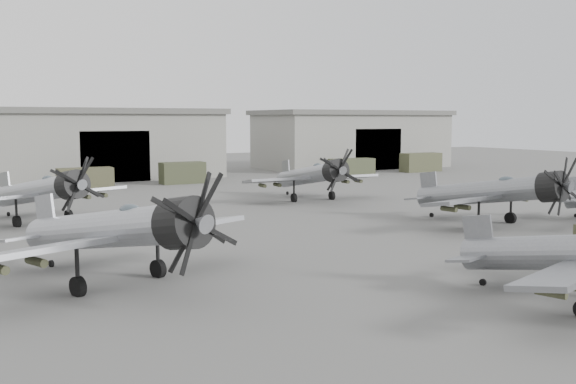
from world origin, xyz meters
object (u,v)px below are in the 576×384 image
aircraft_mid_1 (121,230)px  aircraft_far_0 (43,191)px  aircraft_mid_2 (498,192)px  aircraft_far_1 (314,175)px

aircraft_mid_1 → aircraft_far_0: bearing=69.9°
aircraft_mid_1 → aircraft_mid_2: bearing=-13.6°
aircraft_far_1 → aircraft_mid_1: bearing=-133.8°
aircraft_mid_2 → aircraft_far_1: size_ratio=1.02×
aircraft_mid_1 → aircraft_mid_2: aircraft_mid_1 is taller
aircraft_mid_2 → aircraft_far_1: 18.38m
aircraft_mid_1 → aircraft_far_1: (22.86, 21.60, -0.18)m
aircraft_mid_1 → aircraft_mid_2: size_ratio=1.04×
aircraft_mid_1 → aircraft_mid_2: 26.96m
aircraft_mid_1 → aircraft_far_1: aircraft_mid_1 is taller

